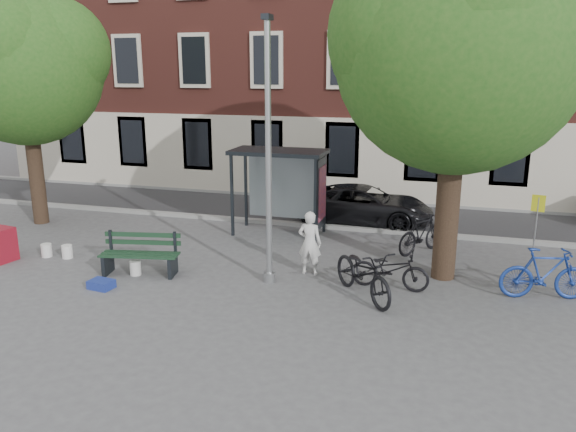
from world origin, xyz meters
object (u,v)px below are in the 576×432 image
at_px(painter, 310,243).
at_px(bench, 141,256).
at_px(bus_shelter, 292,173).
at_px(bike_c, 363,273).
at_px(car_dark, 364,205).
at_px(notice_sign, 537,215).
at_px(lamppost, 269,168).
at_px(bike_d, 421,234).
at_px(bike_b, 545,274).
at_px(bike_a, 390,269).

relative_size(painter, bench, 0.80).
relative_size(bus_shelter, bike_c, 1.26).
xyz_separation_m(car_dark, notice_sign, (4.86, -3.02, 0.74)).
distance_m(lamppost, bench, 4.02).
relative_size(bike_d, notice_sign, 0.97).
bearing_deg(bus_shelter, bike_b, -26.37).
bearing_deg(bike_d, painter, 79.86).
bearing_deg(car_dark, bike_d, -142.10).
xyz_separation_m(lamppost, car_dark, (1.34, 6.00, -2.16)).
xyz_separation_m(bike_a, bike_b, (3.36, 0.37, 0.11)).
relative_size(bus_shelter, notice_sign, 1.50).
xyz_separation_m(bike_c, notice_sign, (3.90, 3.31, 0.77)).
bearing_deg(car_dark, bench, 145.39).
xyz_separation_m(bike_a, car_dark, (-1.48, 5.62, 0.15)).
height_order(lamppost, bike_b, lamppost).
relative_size(bike_b, bike_d, 1.07).
relative_size(bike_a, bike_d, 0.99).
relative_size(painter, bike_c, 0.71).
height_order(bus_shelter, bike_d, bus_shelter).
height_order(lamppost, bike_a, lamppost).
distance_m(bike_b, bike_d, 3.81).
bearing_deg(bike_a, lamppost, 101.31).
xyz_separation_m(lamppost, notice_sign, (6.20, 2.98, -1.41)).
bearing_deg(notice_sign, bike_d, -173.69).
xyz_separation_m(lamppost, bike_b, (6.17, 0.74, -2.19)).
bearing_deg(bus_shelter, car_dark, 44.18).
xyz_separation_m(bus_shelter, painter, (1.40, -3.30, -1.11)).
distance_m(bench, bike_b, 9.50).
bearing_deg(bike_c, bike_a, 14.34).
bearing_deg(notice_sign, painter, -145.51).
bearing_deg(bike_b, bench, 84.73).
relative_size(bike_b, car_dark, 0.44).
relative_size(bench, notice_sign, 1.07).
relative_size(bike_d, car_dark, 0.41).
bearing_deg(lamppost, bike_c, -8.18).
height_order(bike_c, notice_sign, notice_sign).
bearing_deg(bike_b, bike_c, 93.57).
bearing_deg(lamppost, notice_sign, 25.67).
height_order(painter, bench, painter).
height_order(painter, bike_c, painter).
relative_size(bench, bike_a, 1.11).
distance_m(bus_shelter, car_dark, 3.01).
xyz_separation_m(bus_shelter, bike_c, (2.91, -4.44, -1.32)).
distance_m(bus_shelter, bench, 5.40).
height_order(painter, bike_d, painter).
xyz_separation_m(bus_shelter, bench, (-2.65, -4.47, -1.46)).
bearing_deg(notice_sign, bike_a, -129.80).
bearing_deg(bench, bus_shelter, 48.18).
xyz_separation_m(bench, bike_b, (9.43, 1.10, 0.13)).
relative_size(bike_a, bike_b, 0.92).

